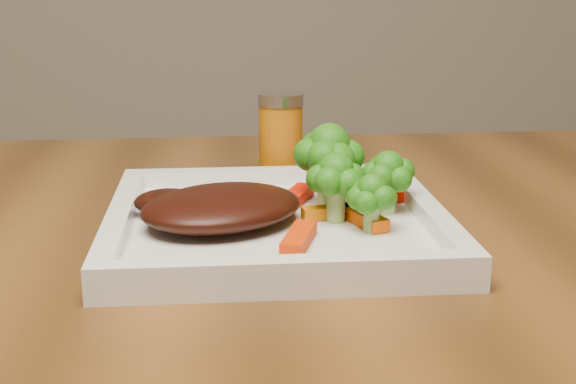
{
  "coord_description": "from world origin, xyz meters",
  "views": [
    {
      "loc": [
        -0.14,
        -0.74,
        0.96
      ],
      "look_at": [
        -0.08,
        -0.12,
        0.79
      ],
      "focal_mm": 50.0,
      "sensor_mm": 36.0,
      "label": 1
    }
  ],
  "objects": [
    {
      "name": "plate",
      "position": [
        -0.09,
        -0.12,
        0.76
      ],
      "size": [
        0.27,
        0.27,
        0.01
      ],
      "primitive_type": "cube",
      "color": "white",
      "rests_on": "dining_table"
    },
    {
      "name": "broccoli_3",
      "position": [
        -0.04,
        -0.12,
        0.79
      ],
      "size": [
        0.06,
        0.06,
        0.06
      ],
      "primitive_type": null,
      "rotation": [
        0.0,
        0.0,
        0.06
      ],
      "color": "#105D0F",
      "rests_on": "plate"
    },
    {
      "name": "carrot_5",
      "position": [
        -0.02,
        -0.13,
        0.77
      ],
      "size": [
        0.03,
        0.06,
        0.01
      ],
      "primitive_type": "cube",
      "rotation": [
        0.0,
        0.0,
        -1.22
      ],
      "color": "#FB5604",
      "rests_on": "plate"
    },
    {
      "name": "broccoli_0",
      "position": [
        -0.04,
        -0.07,
        0.8
      ],
      "size": [
        0.08,
        0.08,
        0.07
      ],
      "primitive_type": null,
      "rotation": [
        0.0,
        0.0,
        0.28
      ],
      "color": "#126110",
      "rests_on": "plate"
    },
    {
      "name": "carrot_4",
      "position": [
        -0.07,
        -0.06,
        0.77
      ],
      "size": [
        0.04,
        0.06,
        0.01
      ],
      "primitive_type": "cube",
      "rotation": [
        0.0,
        0.0,
        1.17
      ],
      "color": "#FF1B04",
      "rests_on": "plate"
    },
    {
      "name": "carrot_6",
      "position": [
        -0.04,
        -0.11,
        0.77
      ],
      "size": [
        0.05,
        0.02,
        0.01
      ],
      "primitive_type": "cube",
      "rotation": [
        0.0,
        0.0,
        0.17
      ],
      "color": "#D86803",
      "rests_on": "plate"
    },
    {
      "name": "broccoli_2",
      "position": [
        -0.02,
        -0.15,
        0.79
      ],
      "size": [
        0.05,
        0.05,
        0.06
      ],
      "primitive_type": null,
      "rotation": [
        0.0,
        0.0,
        0.03
      ],
      "color": "#237413",
      "rests_on": "plate"
    },
    {
      "name": "spice_shaker",
      "position": [
        -0.07,
        0.06,
        0.8
      ],
      "size": [
        0.05,
        0.05,
        0.09
      ],
      "primitive_type": "cylinder",
      "rotation": [
        0.0,
        0.0,
        0.12
      ],
      "color": "#A85709",
      "rests_on": "dining_table"
    },
    {
      "name": "broccoli_1",
      "position": [
        0.0,
        -0.1,
        0.79
      ],
      "size": [
        0.06,
        0.06,
        0.06
      ],
      "primitive_type": null,
      "rotation": [
        0.0,
        0.0,
        0.19
      ],
      "color": "#2A7313",
      "rests_on": "plate"
    },
    {
      "name": "steak",
      "position": [
        -0.14,
        -0.12,
        0.78
      ],
      "size": [
        0.17,
        0.16,
        0.03
      ],
      "primitive_type": "ellipsoid",
      "rotation": [
        0.0,
        0.0,
        0.48
      ],
      "color": "black",
      "rests_on": "plate"
    },
    {
      "name": "carrot_3",
      "position": [
        0.0,
        -0.07,
        0.77
      ],
      "size": [
        0.05,
        0.03,
        0.01
      ],
      "primitive_type": "cube",
      "rotation": [
        0.0,
        0.0,
        0.24
      ],
      "color": "red",
      "rests_on": "plate"
    },
    {
      "name": "carrot_2",
      "position": [
        -0.08,
        -0.18,
        0.77
      ],
      "size": [
        0.03,
        0.06,
        0.01
      ],
      "primitive_type": "cube",
      "rotation": [
        0.0,
        0.0,
        1.27
      ],
      "color": "red",
      "rests_on": "plate"
    }
  ]
}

